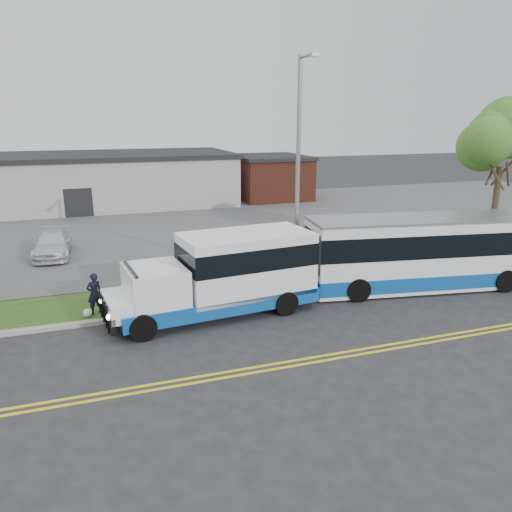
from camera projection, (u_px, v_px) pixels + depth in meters
name	position (u px, v px, depth m)	size (l,w,h in m)	color
ground	(252.00, 316.00, 18.80)	(140.00, 140.00, 0.00)	#28282B
lane_line_north	(292.00, 361.00, 15.30)	(70.00, 0.12, 0.01)	yellow
lane_line_south	(296.00, 365.00, 15.03)	(70.00, 0.12, 0.01)	yellow
curb	(243.00, 304.00, 19.78)	(80.00, 0.30, 0.15)	#9E9B93
verge	(230.00, 290.00, 21.43)	(80.00, 3.30, 0.10)	#234517
parking_lot	(173.00, 225.00, 34.25)	(80.00, 25.00, 0.10)	#4C4C4F
commercial_building	(77.00, 181.00, 40.87)	(25.40, 10.40, 4.35)	#9E9E99
brick_wing	(269.00, 177.00, 45.24)	(6.30, 7.30, 3.90)	brown
tree_east	(504.00, 139.00, 24.29)	(5.20, 5.20, 8.33)	#372C1E
streetlight_near	(299.00, 166.00, 20.82)	(0.35, 1.53, 9.50)	gray
shuttle_bus	(227.00, 272.00, 18.74)	(8.11, 3.34, 3.03)	#0E4DA2
transit_bus	(436.00, 252.00, 21.66)	(11.56, 4.29, 3.13)	white
pedestrian	(94.00, 294.00, 18.54)	(0.58, 0.38, 1.59)	black
parked_car_b	(52.00, 244.00, 26.37)	(1.79, 4.40, 1.28)	silver
grocery_bag_left	(88.00, 313.00, 18.38)	(0.32, 0.32, 0.32)	white
grocery_bag_right	(104.00, 306.00, 19.03)	(0.32, 0.32, 0.32)	white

